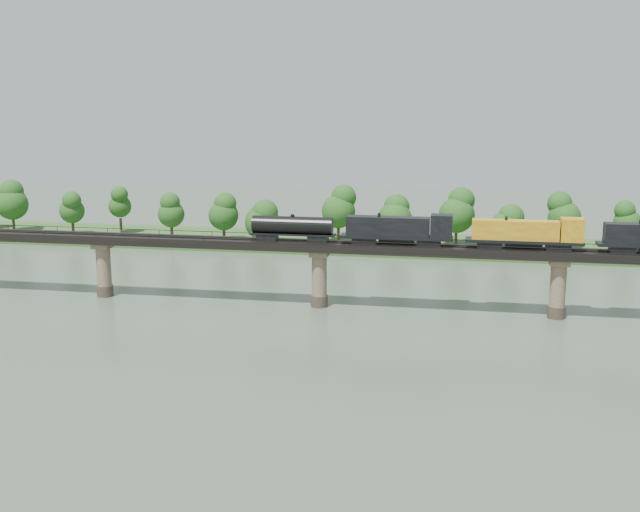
# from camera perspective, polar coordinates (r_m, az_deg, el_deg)

# --- Properties ---
(ground) EXTENTS (400.00, 400.00, 0.00)m
(ground) POSITION_cam_1_polar(r_m,az_deg,el_deg) (112.30, -2.84, -7.58)
(ground) COLOR #3E4C3C
(ground) RESTS_ON ground
(far_bank) EXTENTS (300.00, 24.00, 1.60)m
(far_bank) POSITION_cam_1_polar(r_m,az_deg,el_deg) (193.16, 2.90, 0.89)
(far_bank) COLOR #2A4D1F
(far_bank) RESTS_ON ground
(bridge) EXTENTS (236.00, 30.00, 11.50)m
(bridge) POSITION_cam_1_polar(r_m,az_deg,el_deg) (139.01, -0.05, -1.43)
(bridge) COLOR #473A2D
(bridge) RESTS_ON ground
(bridge_superstructure) EXTENTS (220.00, 4.90, 0.75)m
(bridge_superstructure) POSITION_cam_1_polar(r_m,az_deg,el_deg) (137.71, -0.05, 1.14)
(bridge_superstructure) COLOR black
(bridge_superstructure) RESTS_ON bridge
(far_treeline) EXTENTS (289.06, 17.54, 13.60)m
(far_treeline) POSITION_cam_1_polar(r_m,az_deg,el_deg) (188.67, 0.27, 3.12)
(far_treeline) COLOR #382619
(far_treeline) RESTS_ON far_bank
(freight_train) EXTENTS (76.73, 2.99, 5.28)m
(freight_train) POSITION_cam_1_polar(r_m,az_deg,el_deg) (135.15, 11.44, 1.66)
(freight_train) COLOR black
(freight_train) RESTS_ON bridge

